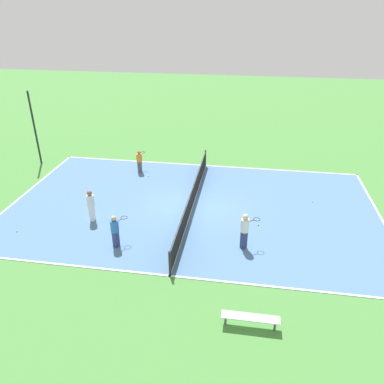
{
  "coord_description": "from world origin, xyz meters",
  "views": [
    {
      "loc": [
        -17.13,
        -2.73,
        9.78
      ],
      "look_at": [
        0.0,
        0.0,
        0.9
      ],
      "focal_mm": 35.0,
      "sensor_mm": 36.0,
      "label": 1
    }
  ],
  "objects": [
    {
      "name": "tennis_ball_right_alley",
      "position": [
        -1.33,
        -3.49,
        0.06
      ],
      "size": [
        0.07,
        0.07,
        0.07
      ],
      "primitive_type": "sphere",
      "color": "#CCE033",
      "rests_on": "court_surface"
    },
    {
      "name": "tennis_ball_left_sideline",
      "position": [
        -3.71,
        7.82,
        0.06
      ],
      "size": [
        0.07,
        0.07,
        0.07
      ],
      "primitive_type": "sphere",
      "color": "#CCE033",
      "rests_on": "court_surface"
    },
    {
      "name": "player_near_white",
      "position": [
        -3.3,
        -2.83,
        1.01
      ],
      "size": [
        0.8,
        0.96,
        1.71
      ],
      "rotation": [
        0.0,
        0.0,
        5.31
      ],
      "color": "navy",
      "rests_on": "court_surface"
    },
    {
      "name": "tennis_ball_midcourt",
      "position": [
        3.33,
        3.29,
        0.06
      ],
      "size": [
        0.07,
        0.07,
        0.07
      ],
      "primitive_type": "sphere",
      "color": "#CCE033",
      "rests_on": "court_surface"
    },
    {
      "name": "court_surface",
      "position": [
        0.0,
        0.0,
        0.01
      ],
      "size": [
        11.47,
        19.33,
        0.02
      ],
      "color": "#4C729E",
      "rests_on": "ground_plane"
    },
    {
      "name": "player_near_blue",
      "position": [
        -4.07,
        2.75,
        0.91
      ],
      "size": [
        0.98,
        0.71,
        1.56
      ],
      "rotation": [
        0.0,
        0.0,
        5.82
      ],
      "color": "navy",
      "rests_on": "court_surface"
    },
    {
      "name": "tennis_net",
      "position": [
        0.0,
        0.0,
        0.58
      ],
      "size": [
        11.27,
        0.1,
        1.1
      ],
      "color": "black",
      "rests_on": "court_surface"
    },
    {
      "name": "bench",
      "position": [
        -7.8,
        -3.21,
        0.39
      ],
      "size": [
        0.36,
        1.94,
        0.45
      ],
      "rotation": [
        0.0,
        0.0,
        1.57
      ],
      "color": "silver",
      "rests_on": "ground_plane"
    },
    {
      "name": "player_far_white",
      "position": [
        -2.17,
        4.65,
        0.97
      ],
      "size": [
        0.38,
        0.38,
        1.67
      ],
      "rotation": [
        0.0,
        0.0,
        3.09
      ],
      "color": "white",
      "rests_on": "court_surface"
    },
    {
      "name": "tennis_ball_near_net",
      "position": [
        1.56,
        -6.41,
        0.06
      ],
      "size": [
        0.07,
        0.07,
        0.07
      ],
      "primitive_type": "sphere",
      "color": "#CCE033",
      "rests_on": "court_surface"
    },
    {
      "name": "ground_plane",
      "position": [
        0.0,
        0.0,
        0.0
      ],
      "size": [
        80.0,
        80.0,
        0.0
      ],
      "primitive_type": "plane",
      "color": "#47843D"
    },
    {
      "name": "fence_post_back_right",
      "position": [
        4.34,
        10.99,
        2.42
      ],
      "size": [
        0.12,
        0.12,
        4.84
      ],
      "color": "black",
      "rests_on": "ground_plane"
    },
    {
      "name": "player_center_orange",
      "position": [
        3.96,
        3.99,
        0.85
      ],
      "size": [
        0.97,
        0.45,
        1.46
      ],
      "rotation": [
        0.0,
        0.0,
        6.15
      ],
      "color": "#4C4C51",
      "rests_on": "court_surface"
    }
  ]
}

